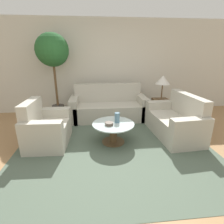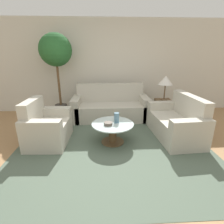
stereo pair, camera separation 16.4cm
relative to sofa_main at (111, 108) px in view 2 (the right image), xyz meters
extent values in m
plane|color=#9E754C|center=(-0.12, -1.93, -0.29)|extent=(14.00, 14.00, 0.00)
cube|color=beige|center=(-0.12, 0.77, 1.01)|extent=(10.00, 0.06, 2.60)
cube|color=#4C5B4C|center=(-0.02, -1.36, -0.29)|extent=(3.60, 3.56, 0.01)
cube|color=#B2AD9E|center=(0.00, -0.08, -0.08)|extent=(1.78, 0.79, 0.42)
cube|color=#B2AD9E|center=(0.00, 0.22, 0.16)|extent=(1.78, 0.18, 0.90)
cube|color=#B2AD9E|center=(-0.89, -0.08, 0.01)|extent=(0.20, 0.79, 0.60)
cube|color=#B2AD9E|center=(0.89, -0.08, 0.01)|extent=(0.20, 0.79, 0.60)
cube|color=#B2AD9E|center=(-1.27, -1.28, -0.08)|extent=(0.75, 0.78, 0.42)
cube|color=#B2AD9E|center=(-1.54, -1.27, 0.14)|extent=(0.21, 0.76, 0.87)
cube|color=#B2AD9E|center=(-1.28, -1.66, 0.01)|extent=(0.73, 0.23, 0.60)
cube|color=#B2AD9E|center=(-1.25, -0.91, 0.01)|extent=(0.73, 0.23, 0.60)
cube|color=#B2AD9E|center=(1.28, -1.18, -0.08)|extent=(0.83, 1.23, 0.42)
cube|color=#B2AD9E|center=(1.56, -1.16, 0.15)|extent=(0.26, 1.19, 0.89)
cube|color=#B2AD9E|center=(1.24, -0.59, 0.01)|extent=(0.76, 0.25, 0.60)
cube|color=#B2AD9E|center=(1.32, -1.77, 0.01)|extent=(0.76, 0.25, 0.60)
cylinder|color=brown|center=(-0.02, -1.36, -0.28)|extent=(0.45, 0.45, 0.02)
cylinder|color=brown|center=(-0.02, -1.36, -0.10)|extent=(0.15, 0.15, 0.38)
cylinder|color=#B2C6C6|center=(-0.02, -1.36, 0.10)|extent=(0.81, 0.81, 0.02)
cube|color=brown|center=(1.38, -0.16, -0.03)|extent=(0.39, 0.39, 0.53)
cylinder|color=brown|center=(1.38, -0.16, 0.25)|extent=(0.18, 0.18, 0.02)
cylinder|color=brown|center=(1.38, -0.16, 0.45)|extent=(0.03, 0.03, 0.37)
cone|color=beige|center=(1.38, -0.16, 0.75)|extent=(0.36, 0.36, 0.22)
cylinder|color=#3D3833|center=(-1.36, 0.23, -0.12)|extent=(0.32, 0.32, 0.34)
cylinder|color=brown|center=(-1.36, 0.23, 0.64)|extent=(0.06, 0.06, 1.20)
sphere|color=#235628|center=(-1.36, 0.23, 1.47)|extent=(0.82, 0.82, 0.82)
cylinder|color=slate|center=(0.06, -1.32, 0.21)|extent=(0.10, 0.10, 0.20)
cylinder|color=brown|center=(-0.11, -1.43, 0.14)|extent=(0.16, 0.16, 0.05)
camera|label=1|loc=(-0.36, -4.45, 1.41)|focal=28.00mm
camera|label=2|loc=(-0.20, -4.46, 1.41)|focal=28.00mm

